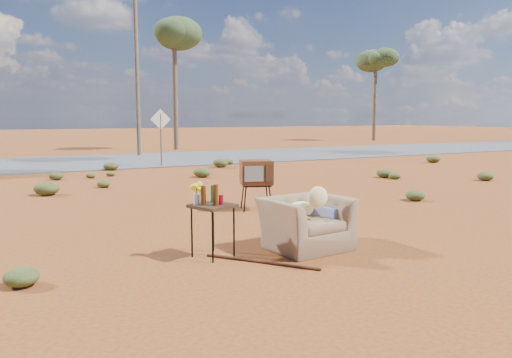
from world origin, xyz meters
name	(u,v)px	position (x,y,z in m)	size (l,w,h in m)	color
ground	(286,240)	(0.00, 0.00, 0.00)	(140.00, 140.00, 0.00)	brown
highway	(107,161)	(0.00, 15.00, 0.02)	(140.00, 7.00, 0.04)	#565659
armchair	(310,216)	(0.10, -0.55, 0.47)	(1.43, 1.01, 1.01)	#816346
tv_unit	(256,173)	(0.72, 2.45, 0.77)	(0.77, 0.69, 1.03)	black
side_table	(209,203)	(-1.42, -0.35, 0.76)	(0.67, 0.67, 1.03)	#332212
rusty_bar	(262,262)	(-0.93, -0.95, 0.02)	(0.04, 0.04, 1.63)	#512B15
road_sign	(161,127)	(1.50, 12.00, 1.50)	(0.78, 0.06, 2.19)	brown
eucalyptus_center	(174,35)	(5.00, 21.00, 6.43)	(3.20, 3.20, 7.60)	brown
eucalyptus_right	(376,63)	(22.00, 24.00, 5.94)	(3.20, 3.20, 7.10)	brown
utility_pole_center	(137,69)	(2.00, 17.50, 4.15)	(1.40, 0.20, 8.00)	brown
scrub_patch	(157,195)	(-0.82, 4.41, 0.14)	(17.49, 8.07, 0.33)	#485525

